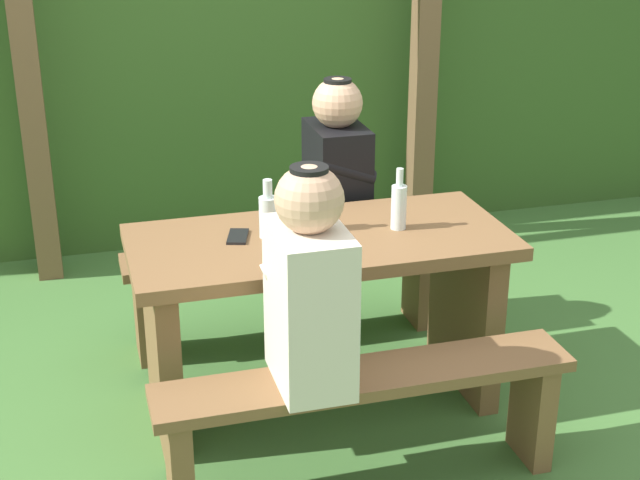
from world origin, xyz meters
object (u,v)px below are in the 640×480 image
bottle_left (268,214)px  bottle_right (399,205)px  drinking_glass (298,224)px  person_black_coat (337,169)px  person_white_shirt (309,286)px  picnic_table (320,291)px  bench_far (286,273)px  bottle_center (320,208)px  cell_phone (238,236)px  bench_near (365,405)px

bottle_left → bottle_right: bottle_right is taller
drinking_glass → person_black_coat: bearing=60.2°
person_white_shirt → person_black_coat: (0.42, 1.10, 0.00)m
picnic_table → bench_far: 0.58m
person_black_coat → bottle_left: person_black_coat is taller
bottle_right → person_white_shirt: bearing=-132.1°
person_white_shirt → bottle_center: 0.64m
drinking_glass → cell_phone: size_ratio=0.71×
picnic_table → bottle_center: 0.32m
picnic_table → bottle_left: bottle_left is taller
bottle_center → bottle_right: bearing=-12.8°
picnic_table → bench_near: size_ratio=1.00×
bottle_left → bottle_right: 0.49m
bench_far → person_white_shirt: (-0.19, -1.10, 0.46)m
drinking_glass → cell_phone: bearing=166.0°
bottle_left → bench_near: bearing=-72.9°
drinking_glass → bottle_center: size_ratio=0.45×
person_black_coat → bottle_right: size_ratio=3.07×
cell_phone → bottle_center: bearing=16.0°
bottle_center → person_black_coat: bearing=66.5°
person_white_shirt → cell_phone: 0.62m
cell_phone → picnic_table: bearing=4.7°
person_black_coat → cell_phone: (-0.52, -0.49, -0.06)m
bench_far → bench_near: bearing=-90.0°
bottle_left → bottle_center: 0.20m
bottle_right → bottle_center: bottle_right is taller
person_black_coat → bottle_center: person_black_coat is taller
bench_far → cell_phone: 0.70m
picnic_table → person_white_shirt: person_white_shirt is taller
drinking_glass → bottle_right: bottle_right is taller
bench_near → bottle_right: bearing=61.1°
bottle_right → cell_phone: 0.61m
picnic_table → bench_near: bearing=-90.0°
bottle_center → cell_phone: bottle_center is taller
picnic_table → bottle_center: (0.02, 0.06, 0.31)m
bottle_left → cell_phone: size_ratio=1.57×
bench_far → bottle_left: size_ratio=6.38×
bench_near → drinking_glass: bearing=98.0°
picnic_table → person_black_coat: person_black_coat is taller
cell_phone → bottle_right: bearing=10.1°
picnic_table → bottle_center: bearing=74.2°
drinking_glass → bottle_right: 0.38m
bottle_left → picnic_table: bearing=-12.9°
bench_near → bottle_center: size_ratio=6.32×
bottle_left → bottle_center: size_ratio=0.99×
bench_near → drinking_glass: drinking_glass is taller
person_black_coat → cell_phone: person_black_coat is taller
picnic_table → person_white_shirt: bearing=-108.9°
bench_near → drinking_glass: 0.72m
bench_far → drinking_glass: drinking_glass is taller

